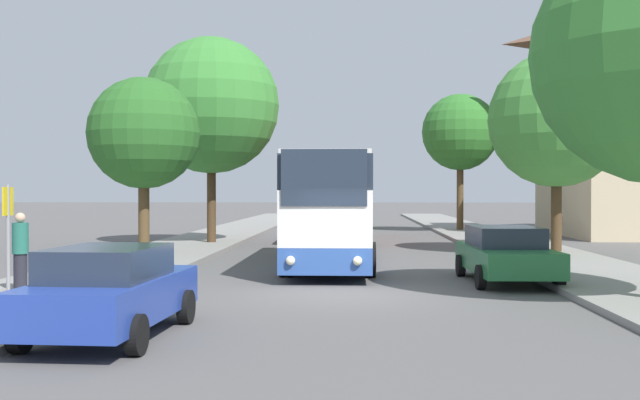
{
  "coord_description": "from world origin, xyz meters",
  "views": [
    {
      "loc": [
        0.15,
        -17.44,
        2.42
      ],
      "look_at": [
        -1.23,
        13.15,
        2.07
      ],
      "focal_mm": 42.0,
      "sensor_mm": 36.0,
      "label": 1
    }
  ],
  "objects_px": {
    "bus_middle": "(338,205)",
    "parked_car_right_near": "(506,253)",
    "tree_left_far": "(144,134)",
    "parked_car_left_curb": "(110,290)",
    "pedestrian_waiting_near": "(20,251)",
    "tree_right_near": "(460,133)",
    "bus_stop_sign": "(8,228)",
    "bus_front": "(331,208)",
    "bus_rear": "(345,200)",
    "tree_left_near": "(211,106)",
    "tree_right_far": "(557,120)"
  },
  "relations": [
    {
      "from": "bus_middle",
      "to": "tree_left_far",
      "type": "relative_size",
      "value": 1.8
    },
    {
      "from": "bus_middle",
      "to": "tree_left_far",
      "type": "bearing_deg",
      "value": -124.7
    },
    {
      "from": "parked_car_right_near",
      "to": "pedestrian_waiting_near",
      "type": "bearing_deg",
      "value": 14.48
    },
    {
      "from": "bus_front",
      "to": "tree_right_near",
      "type": "bearing_deg",
      "value": 71.25
    },
    {
      "from": "tree_left_near",
      "to": "tree_right_near",
      "type": "bearing_deg",
      "value": 42.01
    },
    {
      "from": "pedestrian_waiting_near",
      "to": "tree_left_far",
      "type": "relative_size",
      "value": 0.28
    },
    {
      "from": "tree_left_far",
      "to": "bus_stop_sign",
      "type": "bearing_deg",
      "value": -88.11
    },
    {
      "from": "bus_front",
      "to": "tree_right_far",
      "type": "relative_size",
      "value": 1.41
    },
    {
      "from": "bus_rear",
      "to": "bus_stop_sign",
      "type": "bearing_deg",
      "value": -102.09
    },
    {
      "from": "parked_car_right_near",
      "to": "tree_left_near",
      "type": "bearing_deg",
      "value": -53.41
    },
    {
      "from": "bus_middle",
      "to": "pedestrian_waiting_near",
      "type": "bearing_deg",
      "value": -109.66
    },
    {
      "from": "pedestrian_waiting_near",
      "to": "tree_left_far",
      "type": "distance_m",
      "value": 10.71
    },
    {
      "from": "pedestrian_waiting_near",
      "to": "tree_right_near",
      "type": "height_order",
      "value": "tree_right_near"
    },
    {
      "from": "bus_rear",
      "to": "tree_left_near",
      "type": "relative_size",
      "value": 1.32
    },
    {
      "from": "bus_front",
      "to": "bus_rear",
      "type": "bearing_deg",
      "value": 90.02
    },
    {
      "from": "tree_left_far",
      "to": "parked_car_left_curb",
      "type": "bearing_deg",
      "value": -76.19
    },
    {
      "from": "bus_front",
      "to": "bus_middle",
      "type": "height_order",
      "value": "bus_front"
    },
    {
      "from": "bus_stop_sign",
      "to": "tree_left_far",
      "type": "xyz_separation_m",
      "value": [
        -0.38,
        11.5,
        2.88
      ]
    },
    {
      "from": "pedestrian_waiting_near",
      "to": "tree_left_near",
      "type": "relative_size",
      "value": 0.19
    },
    {
      "from": "pedestrian_waiting_near",
      "to": "tree_right_far",
      "type": "height_order",
      "value": "tree_right_far"
    },
    {
      "from": "bus_rear",
      "to": "tree_left_near",
      "type": "distance_m",
      "value": 21.52
    },
    {
      "from": "tree_right_near",
      "to": "bus_rear",
      "type": "bearing_deg",
      "value": 128.38
    },
    {
      "from": "tree_right_far",
      "to": "bus_middle",
      "type": "bearing_deg",
      "value": 135.38
    },
    {
      "from": "bus_front",
      "to": "tree_left_near",
      "type": "relative_size",
      "value": 1.17
    },
    {
      "from": "bus_stop_sign",
      "to": "tree_right_near",
      "type": "height_order",
      "value": "tree_right_near"
    },
    {
      "from": "tree_left_near",
      "to": "tree_right_near",
      "type": "height_order",
      "value": "tree_left_near"
    },
    {
      "from": "bus_rear",
      "to": "tree_left_far",
      "type": "height_order",
      "value": "tree_left_far"
    },
    {
      "from": "bus_rear",
      "to": "parked_car_right_near",
      "type": "height_order",
      "value": "bus_rear"
    },
    {
      "from": "bus_middle",
      "to": "bus_stop_sign",
      "type": "xyz_separation_m",
      "value": [
        -6.47,
        -21.86,
        -0.12
      ]
    },
    {
      "from": "bus_middle",
      "to": "tree_left_near",
      "type": "xyz_separation_m",
      "value": [
        -5.62,
        -3.87,
        4.51
      ]
    },
    {
      "from": "bus_rear",
      "to": "tree_left_far",
      "type": "distance_m",
      "value": 27.78
    },
    {
      "from": "bus_stop_sign",
      "to": "tree_right_far",
      "type": "distance_m",
      "value": 20.44
    },
    {
      "from": "bus_middle",
      "to": "tree_left_near",
      "type": "distance_m",
      "value": 8.17
    },
    {
      "from": "parked_car_left_curb",
      "to": "tree_left_far",
      "type": "bearing_deg",
      "value": 106.55
    },
    {
      "from": "bus_middle",
      "to": "bus_stop_sign",
      "type": "height_order",
      "value": "bus_middle"
    },
    {
      "from": "parked_car_left_curb",
      "to": "parked_car_right_near",
      "type": "distance_m",
      "value": 11.3
    },
    {
      "from": "bus_front",
      "to": "bus_middle",
      "type": "bearing_deg",
      "value": 90.42
    },
    {
      "from": "tree_left_near",
      "to": "bus_stop_sign",
      "type": "bearing_deg",
      "value": -92.71
    },
    {
      "from": "bus_front",
      "to": "bus_stop_sign",
      "type": "distance_m",
      "value": 11.04
    },
    {
      "from": "tree_right_far",
      "to": "parked_car_right_near",
      "type": "bearing_deg",
      "value": -112.77
    },
    {
      "from": "parked_car_right_near",
      "to": "tree_right_near",
      "type": "height_order",
      "value": "tree_right_near"
    },
    {
      "from": "tree_left_near",
      "to": "tree_left_far",
      "type": "xyz_separation_m",
      "value": [
        -1.23,
        -6.5,
        -1.75
      ]
    },
    {
      "from": "bus_middle",
      "to": "parked_car_right_near",
      "type": "relative_size",
      "value": 2.44
    },
    {
      "from": "bus_rear",
      "to": "bus_stop_sign",
      "type": "height_order",
      "value": "bus_rear"
    },
    {
      "from": "bus_rear",
      "to": "parked_car_left_curb",
      "type": "height_order",
      "value": "bus_rear"
    },
    {
      "from": "parked_car_right_near",
      "to": "tree_right_far",
      "type": "relative_size",
      "value": 0.62
    },
    {
      "from": "bus_middle",
      "to": "parked_car_left_curb",
      "type": "bearing_deg",
      "value": -98.6
    },
    {
      "from": "bus_rear",
      "to": "parked_car_right_near",
      "type": "xyz_separation_m",
      "value": [
        4.68,
        -33.52,
        -1.06
      ]
    },
    {
      "from": "tree_left_near",
      "to": "tree_left_far",
      "type": "height_order",
      "value": "tree_left_near"
    },
    {
      "from": "bus_front",
      "to": "parked_car_right_near",
      "type": "bearing_deg",
      "value": -40.96
    }
  ]
}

